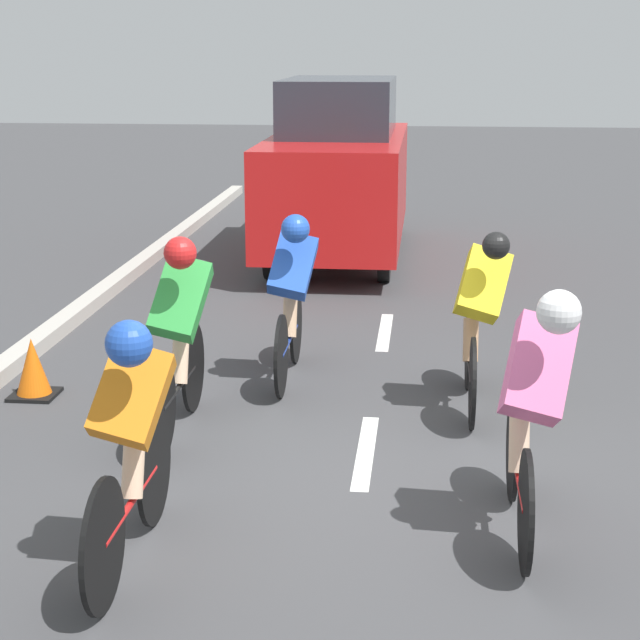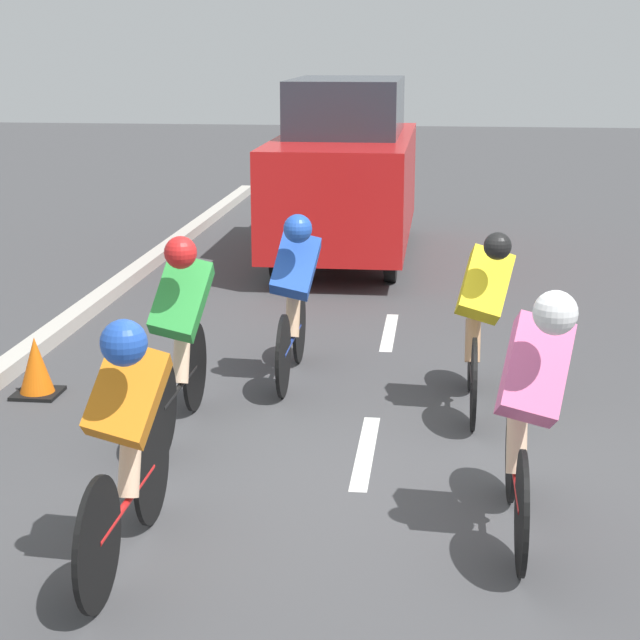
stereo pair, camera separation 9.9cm
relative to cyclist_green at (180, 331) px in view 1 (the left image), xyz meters
name	(u,v)px [view 1 (the left image)]	position (x,y,z in m)	size (l,w,h in m)	color
ground_plane	(361,478)	(-1.35, 0.65, -0.80)	(60.00, 60.00, 0.00)	#424244
lane_stripe_mid	(366,451)	(-1.35, 0.18, -0.80)	(0.12, 1.40, 0.01)	white
lane_stripe_far	(385,332)	(-1.35, -3.02, -0.80)	(0.12, 1.40, 0.01)	white
cyclist_green	(180,331)	(0.00, 0.00, 0.00)	(0.44, 1.68, 1.52)	black
cyclist_orange	(131,435)	(-0.20, 2.02, -0.02)	(0.44, 1.72, 1.47)	black
cyclist_yellow	(478,316)	(-2.15, -0.80, -0.04)	(0.45, 1.65, 1.46)	black
cyclist_pink	(533,404)	(-2.35, 1.43, 0.02)	(0.45, 1.65, 1.54)	black
cyclist_blue	(292,292)	(-0.63, -1.37, -0.02)	(0.42, 1.65, 1.47)	black
support_car	(338,171)	(-0.56, -6.75, 0.35)	(1.70, 4.46, 2.32)	black
traffic_cone	(33,369)	(1.40, -0.76, -0.56)	(0.36, 0.36, 0.49)	black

